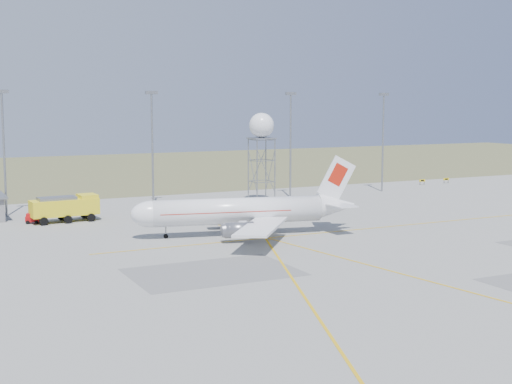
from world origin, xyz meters
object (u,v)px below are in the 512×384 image
airliner_main (241,211)px  radar_tower (262,152)px  baggage_tug (32,220)px  fire_truck (66,209)px

airliner_main → radar_tower: (17.59, 28.57, 5.96)m
airliner_main → radar_tower: radar_tower is taller
airliner_main → baggage_tug: airliner_main is taller
airliner_main → radar_tower: size_ratio=1.93×
radar_tower → fire_truck: (-37.09, -6.11, -7.35)m
fire_truck → baggage_tug: (-5.09, 0.72, -1.38)m
radar_tower → fire_truck: radar_tower is taller
baggage_tug → fire_truck: bearing=7.2°
airliner_main → fire_truck: size_ratio=3.06×
airliner_main → baggage_tug: 33.91m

